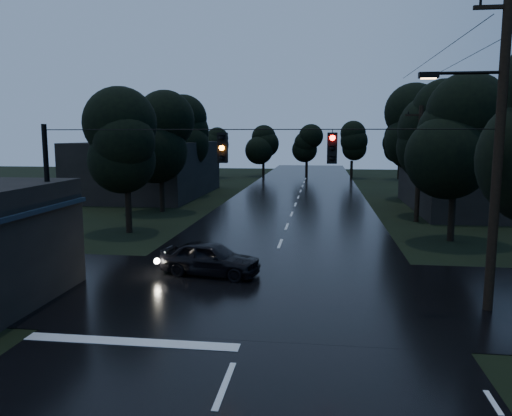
# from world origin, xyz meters

# --- Properties ---
(main_road) EXTENTS (12.00, 120.00, 0.02)m
(main_road) POSITION_xyz_m (0.00, 30.00, 0.00)
(main_road) COLOR black
(main_road) RESTS_ON ground
(cross_street) EXTENTS (60.00, 9.00, 0.02)m
(cross_street) POSITION_xyz_m (0.00, 12.00, 0.00)
(cross_street) COLOR black
(cross_street) RESTS_ON ground
(building_far_right) EXTENTS (10.00, 14.00, 4.40)m
(building_far_right) POSITION_xyz_m (14.00, 34.00, 2.20)
(building_far_right) COLOR black
(building_far_right) RESTS_ON ground
(building_far_left) EXTENTS (10.00, 16.00, 5.00)m
(building_far_left) POSITION_xyz_m (-14.00, 40.00, 2.50)
(building_far_left) COLOR black
(building_far_left) RESTS_ON ground
(utility_pole_main) EXTENTS (3.50, 0.30, 10.00)m
(utility_pole_main) POSITION_xyz_m (7.41, 11.00, 5.26)
(utility_pole_main) COLOR black
(utility_pole_main) RESTS_ON ground
(utility_pole_far) EXTENTS (2.00, 0.30, 7.50)m
(utility_pole_far) POSITION_xyz_m (8.30, 28.00, 3.88)
(utility_pole_far) COLOR black
(utility_pole_far) RESTS_ON ground
(anchor_pole_left) EXTENTS (0.18, 0.18, 6.00)m
(anchor_pole_left) POSITION_xyz_m (-7.50, 11.00, 3.00)
(anchor_pole_left) COLOR black
(anchor_pole_left) RESTS_ON ground
(span_signals) EXTENTS (15.00, 0.37, 1.12)m
(span_signals) POSITION_xyz_m (0.56, 10.99, 5.24)
(span_signals) COLOR black
(span_signals) RESTS_ON ground
(tree_left_a) EXTENTS (3.92, 3.92, 8.26)m
(tree_left_a) POSITION_xyz_m (-9.00, 22.00, 5.24)
(tree_left_a) COLOR black
(tree_left_a) RESTS_ON ground
(tree_left_b) EXTENTS (4.20, 4.20, 8.85)m
(tree_left_b) POSITION_xyz_m (-9.60, 30.00, 5.62)
(tree_left_b) COLOR black
(tree_left_b) RESTS_ON ground
(tree_left_c) EXTENTS (4.48, 4.48, 9.44)m
(tree_left_c) POSITION_xyz_m (-10.20, 40.00, 5.99)
(tree_left_c) COLOR black
(tree_left_c) RESTS_ON ground
(tree_right_a) EXTENTS (4.20, 4.20, 8.85)m
(tree_right_a) POSITION_xyz_m (9.00, 22.00, 5.62)
(tree_right_a) COLOR black
(tree_right_a) RESTS_ON ground
(tree_right_b) EXTENTS (4.48, 4.48, 9.44)m
(tree_right_b) POSITION_xyz_m (9.60, 30.00, 5.99)
(tree_right_b) COLOR black
(tree_right_b) RESTS_ON ground
(tree_right_c) EXTENTS (4.76, 4.76, 10.03)m
(tree_right_c) POSITION_xyz_m (10.20, 40.00, 6.37)
(tree_right_c) COLOR black
(tree_right_c) RESTS_ON ground
(car) EXTENTS (4.31, 2.36, 1.39)m
(car) POSITION_xyz_m (-2.32, 13.85, 0.70)
(car) COLOR black
(car) RESTS_ON ground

